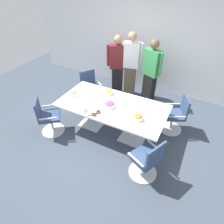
{
  "coord_description": "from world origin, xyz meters",
  "views": [
    {
      "loc": [
        1.56,
        -2.99,
        3.17
      ],
      "look_at": [
        0.0,
        0.0,
        0.55
      ],
      "focal_mm": 30.21,
      "sensor_mm": 36.0,
      "label": 1
    }
  ],
  "objects": [
    {
      "name": "snack_bowl_candy_mix",
      "position": [
        -0.01,
        -0.09,
        0.8
      ],
      "size": [
        0.24,
        0.24,
        0.11
      ],
      "color": "white",
      "rests_on": "conference_table"
    },
    {
      "name": "conference_table",
      "position": [
        0.0,
        0.0,
        0.63
      ],
      "size": [
        2.4,
        1.2,
        0.75
      ],
      "color": "white",
      "rests_on": "ground"
    },
    {
      "name": "ground_plane",
      "position": [
        0.0,
        0.0,
        -0.01
      ],
      "size": [
        10.0,
        10.0,
        0.01
      ],
      "primitive_type": "cube",
      "color": "#3D4754"
    },
    {
      "name": "back_wall",
      "position": [
        0.0,
        2.4,
        1.4
      ],
      "size": [
        8.0,
        0.1,
        2.8
      ],
      "primitive_type": "cube",
      "color": "white",
      "rests_on": "ground"
    },
    {
      "name": "snack_bowl_cookies",
      "position": [
        -0.96,
        -0.09,
        0.81
      ],
      "size": [
        0.17,
        0.17,
        0.12
      ],
      "color": "white",
      "rests_on": "conference_table"
    },
    {
      "name": "person_standing_2",
      "position": [
        0.34,
        1.59,
        0.94
      ],
      "size": [
        0.59,
        0.37,
        1.79
      ],
      "rotation": [
        0.0,
        0.0,
        -3.53
      ],
      "color": "black",
      "rests_on": "ground"
    },
    {
      "name": "donut_platter",
      "position": [
        -0.24,
        -0.4,
        0.77
      ],
      "size": [
        0.38,
        0.38,
        0.04
      ],
      "color": "white",
      "rests_on": "conference_table"
    },
    {
      "name": "person_standing_0",
      "position": [
        -0.66,
        1.61,
        0.91
      ],
      "size": [
        0.57,
        0.4,
        1.75
      ],
      "rotation": [
        0.0,
        0.0,
        -2.64
      ],
      "color": "black",
      "rests_on": "ground"
    },
    {
      "name": "office_chair_3",
      "position": [
        -1.12,
        0.82,
        0.41
      ],
      "size": [
        0.75,
        0.75,
        0.91
      ],
      "rotation": [
        0.0,
        0.0,
        -2.18
      ],
      "color": "silver",
      "rests_on": "ground"
    },
    {
      "name": "plate_stack",
      "position": [
        0.46,
        0.29,
        0.77
      ],
      "size": [
        0.18,
        0.18,
        0.04
      ],
      "color": "white",
      "rests_on": "conference_table"
    },
    {
      "name": "napkin_pile",
      "position": [
        -0.48,
        -0.01,
        0.79
      ],
      "size": [
        0.2,
        0.2,
        0.08
      ],
      "primitive_type": "cube",
      "color": "white",
      "rests_on": "conference_table"
    },
    {
      "name": "person_standing_1",
      "position": [
        -0.31,
        1.74,
        0.97
      ],
      "size": [
        0.61,
        0.32,
        1.85
      ],
      "rotation": [
        0.0,
        0.0,
        -2.9
      ],
      "color": "brown",
      "rests_on": "ground"
    },
    {
      "name": "snack_bowl_pretzels",
      "position": [
        0.69,
        -0.2,
        0.8
      ],
      "size": [
        0.22,
        0.22,
        0.11
      ],
      "color": "white",
      "rests_on": "conference_table"
    },
    {
      "name": "snack_bowl_chips_yellow",
      "position": [
        -0.27,
        0.35,
        0.81
      ],
      "size": [
        0.2,
        0.2,
        0.12
      ],
      "color": "beige",
      "rests_on": "conference_table"
    },
    {
      "name": "office_chair_0",
      "position": [
        -1.29,
        -0.72,
        0.41
      ],
      "size": [
        0.76,
        0.76,
        0.91
      ],
      "rotation": [
        0.0,
        0.0,
        -0.89
      ],
      "color": "silver",
      "rests_on": "ground"
    },
    {
      "name": "office_chair_2",
      "position": [
        1.3,
        0.71,
        0.41
      ],
      "size": [
        0.72,
        0.72,
        0.91
      ],
      "rotation": [
        0.0,
        0.0,
        -4.27
      ],
      "color": "silver",
      "rests_on": "ground"
    },
    {
      "name": "office_chair_1",
      "position": [
        1.13,
        -0.82,
        0.41
      ],
      "size": [
        0.72,
        0.72,
        0.91
      ],
      "rotation": [
        0.0,
        0.0,
        1.14
      ],
      "color": "silver",
      "rests_on": "ground"
    }
  ]
}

